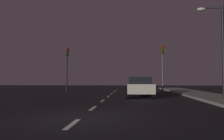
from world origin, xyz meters
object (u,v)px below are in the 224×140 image
object	(u,v)px
street_lamp_right	(219,42)
traffic_signal_right	(162,59)
traffic_signal_left	(67,61)
car_stopped_ahead	(140,87)

from	to	relation	value
street_lamp_right	traffic_signal_right	bearing A→B (deg)	107.31
traffic_signal_left	car_stopped_ahead	world-z (taller)	traffic_signal_left
traffic_signal_right	car_stopped_ahead	world-z (taller)	traffic_signal_right
traffic_signal_left	street_lamp_right	bearing A→B (deg)	-33.11
car_stopped_ahead	street_lamp_right	size ratio (longest dim) A/B	0.75
traffic_signal_right	street_lamp_right	distance (m)	8.45
car_stopped_ahead	traffic_signal_left	bearing A→B (deg)	141.25
traffic_signal_left	traffic_signal_right	distance (m)	9.85
traffic_signal_left	car_stopped_ahead	size ratio (longest dim) A/B	1.01
traffic_signal_right	car_stopped_ahead	bearing A→B (deg)	-113.76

